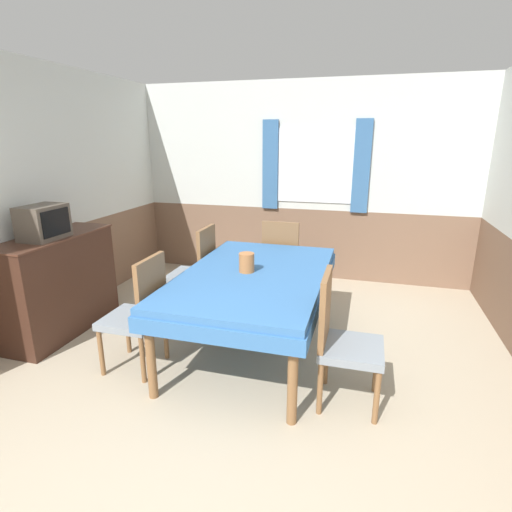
{
  "coord_description": "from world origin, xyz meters",
  "views": [
    {
      "loc": [
        0.88,
        -1.41,
        1.87
      ],
      "look_at": [
        -0.02,
        1.78,
        0.89
      ],
      "focal_mm": 28.0,
      "sensor_mm": 36.0,
      "label": 1
    }
  ],
  "objects_px": {
    "chair_head_window": "(282,259)",
    "chair_right_near": "(341,337)",
    "chair_left_near": "(140,311)",
    "vase": "(247,263)",
    "tv": "(43,222)",
    "chair_left_far": "(197,269)",
    "sideboard": "(59,284)",
    "dining_table": "(254,283)"
  },
  "relations": [
    {
      "from": "chair_head_window",
      "to": "tv",
      "type": "distance_m",
      "value": 2.5
    },
    {
      "from": "chair_left_near",
      "to": "sideboard",
      "type": "distance_m",
      "value": 1.21
    },
    {
      "from": "chair_head_window",
      "to": "vase",
      "type": "bearing_deg",
      "value": -93.16
    },
    {
      "from": "chair_left_far",
      "to": "chair_left_near",
      "type": "distance_m",
      "value": 1.14
    },
    {
      "from": "tv",
      "to": "chair_head_window",
      "type": "bearing_deg",
      "value": 37.89
    },
    {
      "from": "chair_right_near",
      "to": "vase",
      "type": "xyz_separation_m",
      "value": [
        -0.88,
        0.57,
        0.31
      ]
    },
    {
      "from": "chair_head_window",
      "to": "chair_left_near",
      "type": "xyz_separation_m",
      "value": [
        -0.81,
        -1.76,
        0.0
      ]
    },
    {
      "from": "chair_head_window",
      "to": "vase",
      "type": "distance_m",
      "value": 1.24
    },
    {
      "from": "chair_right_near",
      "to": "chair_left_near",
      "type": "distance_m",
      "value": 1.62
    },
    {
      "from": "tv",
      "to": "chair_left_near",
      "type": "bearing_deg",
      "value": -14.17
    },
    {
      "from": "sideboard",
      "to": "tv",
      "type": "relative_size",
      "value": 3.07
    },
    {
      "from": "chair_left_near",
      "to": "vase",
      "type": "relative_size",
      "value": 5.82
    },
    {
      "from": "chair_left_near",
      "to": "vase",
      "type": "height_order",
      "value": "chair_left_near"
    },
    {
      "from": "sideboard",
      "to": "chair_right_near",
      "type": "bearing_deg",
      "value": -8.09
    },
    {
      "from": "chair_right_near",
      "to": "dining_table",
      "type": "bearing_deg",
      "value": -125.15
    },
    {
      "from": "sideboard",
      "to": "tv",
      "type": "xyz_separation_m",
      "value": [
        0.04,
        -0.11,
        0.64
      ]
    },
    {
      "from": "chair_left_far",
      "to": "vase",
      "type": "distance_m",
      "value": 0.99
    },
    {
      "from": "chair_right_near",
      "to": "sideboard",
      "type": "height_order",
      "value": "sideboard"
    },
    {
      "from": "chair_left_far",
      "to": "chair_left_near",
      "type": "bearing_deg",
      "value": -180.0
    },
    {
      "from": "dining_table",
      "to": "tv",
      "type": "distance_m",
      "value": 1.99
    },
    {
      "from": "chair_head_window",
      "to": "chair_right_near",
      "type": "xyz_separation_m",
      "value": [
        0.81,
        -1.76,
        0.0
      ]
    },
    {
      "from": "chair_head_window",
      "to": "tv",
      "type": "xyz_separation_m",
      "value": [
        -1.91,
        -1.49,
        0.62
      ]
    },
    {
      "from": "dining_table",
      "to": "sideboard",
      "type": "distance_m",
      "value": 1.96
    },
    {
      "from": "vase",
      "to": "sideboard",
      "type": "bearing_deg",
      "value": -174.72
    },
    {
      "from": "sideboard",
      "to": "dining_table",
      "type": "bearing_deg",
      "value": 5.22
    },
    {
      "from": "chair_head_window",
      "to": "chair_right_near",
      "type": "relative_size",
      "value": 1.0
    },
    {
      "from": "dining_table",
      "to": "chair_right_near",
      "type": "xyz_separation_m",
      "value": [
        0.81,
        -0.57,
        -0.12
      ]
    },
    {
      "from": "chair_left_far",
      "to": "dining_table",
      "type": "bearing_deg",
      "value": -125.15
    },
    {
      "from": "dining_table",
      "to": "tv",
      "type": "bearing_deg",
      "value": -171.27
    },
    {
      "from": "chair_left_near",
      "to": "tv",
      "type": "distance_m",
      "value": 1.29
    },
    {
      "from": "chair_head_window",
      "to": "vase",
      "type": "relative_size",
      "value": 5.82
    },
    {
      "from": "chair_left_far",
      "to": "vase",
      "type": "bearing_deg",
      "value": -127.69
    },
    {
      "from": "chair_right_near",
      "to": "vase",
      "type": "distance_m",
      "value": 1.09
    },
    {
      "from": "tv",
      "to": "dining_table",
      "type": "bearing_deg",
      "value": 8.73
    },
    {
      "from": "chair_head_window",
      "to": "chair_left_near",
      "type": "bearing_deg",
      "value": -114.69
    },
    {
      "from": "chair_right_near",
      "to": "chair_head_window",
      "type": "bearing_deg",
      "value": -155.31
    },
    {
      "from": "chair_left_near",
      "to": "tv",
      "type": "height_order",
      "value": "tv"
    },
    {
      "from": "chair_left_far",
      "to": "chair_right_near",
      "type": "xyz_separation_m",
      "value": [
        1.62,
        -1.14,
        0.0
      ]
    },
    {
      "from": "tv",
      "to": "chair_right_near",
      "type": "bearing_deg",
      "value": -5.83
    },
    {
      "from": "chair_head_window",
      "to": "chair_left_far",
      "type": "bearing_deg",
      "value": -142.51
    },
    {
      "from": "dining_table",
      "to": "chair_right_near",
      "type": "distance_m",
      "value": 1.0
    },
    {
      "from": "chair_head_window",
      "to": "sideboard",
      "type": "height_order",
      "value": "sideboard"
    }
  ]
}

